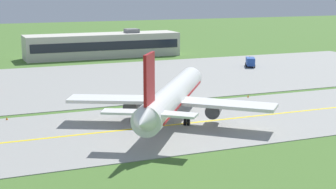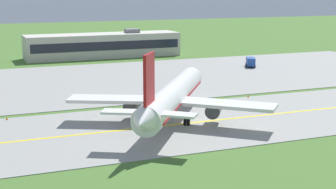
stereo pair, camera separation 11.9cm
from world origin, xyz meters
The scene contains 9 objects.
ground_plane centered at (0.00, 0.00, 0.00)m, with size 500.00×500.00×0.00m, color #47702D.
taxiway_strip centered at (0.00, 0.00, 0.05)m, with size 240.00×28.00×0.10m, color gray.
apron_pad centered at (10.00, 42.00, 0.05)m, with size 140.00×52.00×0.10m, color gray.
taxiway_centreline centered at (0.00, 0.00, 0.11)m, with size 220.00×0.60×0.01m, color yellow.
airplane_lead centered at (-4.67, 1.76, 4.13)m, with size 28.98×34.64×12.70m.
service_truck_baggage centered at (37.09, 47.56, 1.53)m, with size 4.51×6.28×2.60m.
terminal_building centered at (6.16, 82.26, 3.58)m, with size 46.69×10.78×8.32m.
traffic_cone_near_edge centered at (-28.66, 12.86, 0.30)m, with size 0.44×0.44×0.60m, color orange.
traffic_cone_mid_edge centered at (16.04, 13.37, 0.30)m, with size 0.44×0.44×0.60m, color orange.
Camera 1 is at (-35.36, -71.42, 20.82)m, focal length 55.66 mm.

